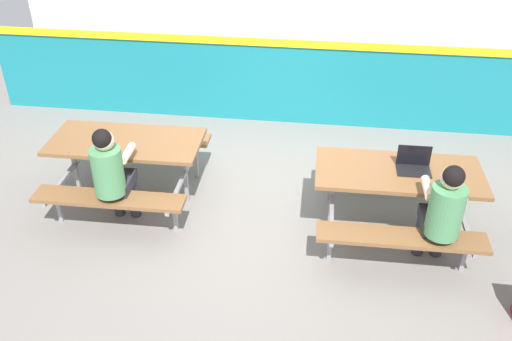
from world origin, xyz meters
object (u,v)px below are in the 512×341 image
object	(u,v)px
student_nearer	(111,171)
picnic_table_left	(127,154)
picnic_table_right	(397,185)
student_further	(443,210)
laptop_dark	(414,165)

from	to	relation	value
student_nearer	picnic_table_left	bearing A→B (deg)	94.94
picnic_table_right	student_nearer	bearing A→B (deg)	-173.19
picnic_table_right	student_further	xyz separation A→B (m)	(0.33, -0.55, 0.14)
student_nearer	laptop_dark	distance (m)	2.92
picnic_table_left	picnic_table_right	size ratio (longest dim) A/B	1.00
student_further	laptop_dark	xyz separation A→B (m)	(-0.20, 0.59, 0.08)
student_nearer	student_further	world-z (taller)	same
student_nearer	laptop_dark	bearing A→B (deg)	7.26
student_nearer	student_further	xyz separation A→B (m)	(3.10, -0.22, 0.00)
laptop_dark	picnic_table_right	bearing A→B (deg)	-163.49
picnic_table_left	laptop_dark	xyz separation A→B (m)	(2.95, -0.19, 0.22)
student_further	student_nearer	bearing A→B (deg)	175.92
picnic_table_left	student_nearer	bearing A→B (deg)	-85.06
student_nearer	picnic_table_right	bearing A→B (deg)	6.81
picnic_table_right	laptop_dark	xyz separation A→B (m)	(0.13, 0.04, 0.22)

